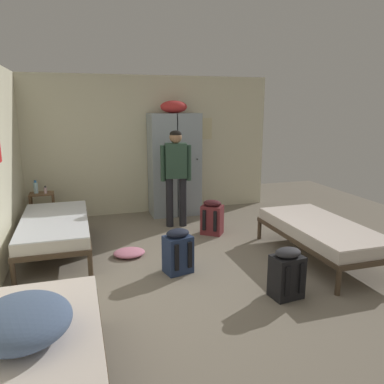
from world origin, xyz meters
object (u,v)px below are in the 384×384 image
object	(u,v)px
person_traveler	(176,170)
water_bottle	(36,187)
lotion_bottle	(45,190)
locker_bank	(174,162)
backpack_maroon	(212,218)
shelf_unit	(43,206)
backpack_black	(286,274)
bed_left_rear	(55,226)
clothes_pile_pink	(129,253)
bed_left_front	(35,358)
backpack_navy	(178,252)
bed_right	(321,231)
bedding_heap	(22,321)

from	to	relation	value
person_traveler	water_bottle	xyz separation A→B (m)	(-2.22, 0.67, -0.30)
person_traveler	lotion_bottle	size ratio (longest dim) A/B	12.77
locker_bank	person_traveler	bearing A→B (deg)	-102.39
lotion_bottle	backpack_maroon	world-z (taller)	lotion_bottle
shelf_unit	backpack_black	size ratio (longest dim) A/B	1.04
bed_left_rear	person_traveler	distance (m)	2.08
shelf_unit	lotion_bottle	bearing A→B (deg)	-29.74
person_traveler	bed_left_rear	bearing A→B (deg)	-160.79
water_bottle	backpack_maroon	bearing A→B (deg)	-24.40
clothes_pile_pink	bed_left_front	bearing A→B (deg)	-110.86
locker_bank	backpack_black	xyz separation A→B (m)	(0.33, -3.42, -0.71)
bed_left_front	clothes_pile_pink	size ratio (longest dim) A/B	4.49
clothes_pile_pink	bed_left_rear	bearing A→B (deg)	156.21
clothes_pile_pink	shelf_unit	bearing A→B (deg)	124.78
clothes_pile_pink	locker_bank	bearing A→B (deg)	58.66
person_traveler	clothes_pile_pink	distance (m)	1.70
water_bottle	bed_left_front	bearing A→B (deg)	-85.53
water_bottle	lotion_bottle	bearing A→B (deg)	-21.80
water_bottle	lotion_bottle	world-z (taller)	water_bottle
bed_left_rear	clothes_pile_pink	world-z (taller)	bed_left_rear
shelf_unit	water_bottle	xyz separation A→B (m)	(-0.08, 0.02, 0.32)
lotion_bottle	backpack_navy	bearing A→B (deg)	-55.44
bed_left_rear	bed_right	bearing A→B (deg)	-20.28
bedding_heap	clothes_pile_pink	distance (m)	2.67
bed_left_rear	clothes_pile_pink	xyz separation A→B (m)	(0.94, -0.42, -0.34)
lotion_bottle	bed_right	bearing A→B (deg)	-35.30
bedding_heap	backpack_black	world-z (taller)	bedding_heap
bed_right	backpack_maroon	xyz separation A→B (m)	(-1.02, 1.36, -0.12)
locker_bank	bed_left_front	world-z (taller)	locker_bank
bed_right	bed_left_front	distance (m)	3.74
bed_right	bedding_heap	xyz separation A→B (m)	(-3.42, -1.58, 0.24)
shelf_unit	person_traveler	world-z (taller)	person_traveler
locker_bank	lotion_bottle	world-z (taller)	locker_bank
shelf_unit	bed_right	distance (m)	4.41
locker_bank	shelf_unit	bearing A→B (deg)	-177.62
backpack_black	backpack_navy	distance (m)	1.32
locker_bank	backpack_maroon	size ratio (longest dim) A/B	3.76
bed_right	shelf_unit	bearing A→B (deg)	144.80
bed_right	bed_left_front	bearing A→B (deg)	-153.75
bed_left_rear	lotion_bottle	distance (m)	1.30
backpack_maroon	clothes_pile_pink	size ratio (longest dim) A/B	1.30
bed_right	clothes_pile_pink	bearing A→B (deg)	161.13
bed_right	lotion_bottle	xyz separation A→B (m)	(-3.53, 2.50, 0.24)
bedding_heap	bed_right	bearing A→B (deg)	24.82
backpack_maroon	clothes_pile_pink	world-z (taller)	backpack_maroon
locker_bank	backpack_black	bearing A→B (deg)	-84.45
bed_left_front	backpack_black	bearing A→B (deg)	20.15
bed_left_front	person_traveler	bearing A→B (deg)	62.02
shelf_unit	clothes_pile_pink	distance (m)	2.12
backpack_maroon	clothes_pile_pink	distance (m)	1.50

